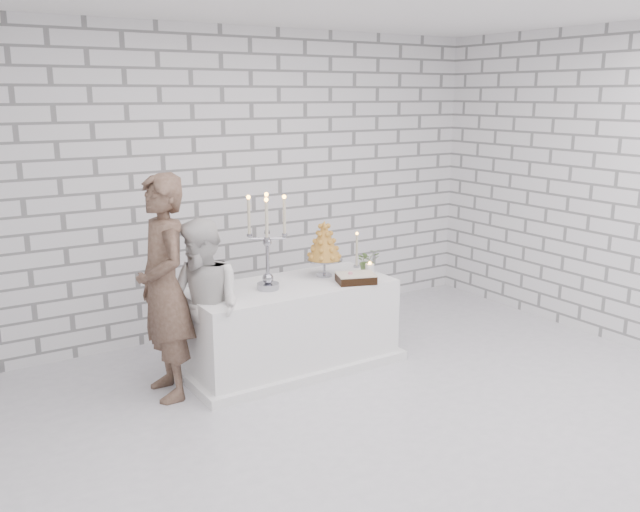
{
  "coord_description": "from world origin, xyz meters",
  "views": [
    {
      "loc": [
        -2.75,
        -3.58,
        2.36
      ],
      "look_at": [
        0.15,
        0.99,
        1.05
      ],
      "focal_mm": 37.74,
      "sensor_mm": 36.0,
      "label": 1
    }
  ],
  "objects": [
    {
      "name": "chocolate_cake",
      "position": [
        0.55,
        1.03,
        0.79
      ],
      "size": [
        0.38,
        0.33,
        0.08
      ],
      "primitive_type": "cube",
      "rotation": [
        0.0,
        0.0,
        -0.34
      ],
      "color": "black",
      "rests_on": "cake_table"
    },
    {
      "name": "cake_table",
      "position": [
        0.03,
        1.29,
        0.38
      ],
      "size": [
        1.8,
        0.8,
        0.75
      ],
      "primitive_type": "cube",
      "color": "white",
      "rests_on": "ground"
    },
    {
      "name": "pillar_candle",
      "position": [
        0.77,
        1.12,
        0.81
      ],
      "size": [
        0.09,
        0.09,
        0.12
      ],
      "primitive_type": "cylinder",
      "rotation": [
        0.0,
        0.0,
        -0.07
      ],
      "color": "white",
      "rests_on": "cake_table"
    },
    {
      "name": "candelabra",
      "position": [
        -0.19,
        1.26,
        1.16
      ],
      "size": [
        0.42,
        0.42,
        0.82
      ],
      "primitive_type": null,
      "rotation": [
        0.0,
        0.0,
        0.29
      ],
      "color": "#92939C",
      "rests_on": "cake_table"
    },
    {
      "name": "extra_taper",
      "position": [
        0.87,
        1.46,
        0.91
      ],
      "size": [
        0.07,
        0.07,
        0.32
      ],
      "primitive_type": "cylinder",
      "rotation": [
        0.0,
        0.0,
        -0.24
      ],
      "color": "beige",
      "rests_on": "cake_table"
    },
    {
      "name": "bride",
      "position": [
        -0.82,
        1.16,
        0.71
      ],
      "size": [
        0.71,
        0.82,
        1.42
      ],
      "primitive_type": "imported",
      "rotation": [
        0.0,
        0.0,
        -1.29
      ],
      "color": "white",
      "rests_on": "ground"
    },
    {
      "name": "groom",
      "position": [
        -1.09,
        1.3,
        0.89
      ],
      "size": [
        0.45,
        0.66,
        1.78
      ],
      "primitive_type": "imported",
      "rotation": [
        0.0,
        0.0,
        -1.6
      ],
      "color": "#4A3327",
      "rests_on": "ground"
    },
    {
      "name": "croquembouche",
      "position": [
        0.43,
        1.36,
        1.01
      ],
      "size": [
        0.38,
        0.38,
        0.51
      ],
      "primitive_type": null,
      "rotation": [
        0.0,
        0.0,
        -0.15
      ],
      "color": "#AE762D",
      "rests_on": "cake_table"
    },
    {
      "name": "wall_back",
      "position": [
        0.0,
        2.5,
        1.5
      ],
      "size": [
        6.0,
        0.01,
        3.0
      ],
      "primitive_type": "cube",
      "color": "white",
      "rests_on": "ground"
    },
    {
      "name": "flowers",
      "position": [
        0.82,
        1.23,
        0.87
      ],
      "size": [
        0.24,
        0.21,
        0.24
      ],
      "primitive_type": "imported",
      "rotation": [
        0.0,
        0.0,
        -0.13
      ],
      "color": "#457838",
      "rests_on": "cake_table"
    },
    {
      "name": "ground",
      "position": [
        0.0,
        0.0,
        0.0
      ],
      "size": [
        6.0,
        5.0,
        0.01
      ],
      "primitive_type": "cube",
      "color": "silver",
      "rests_on": "ground"
    }
  ]
}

